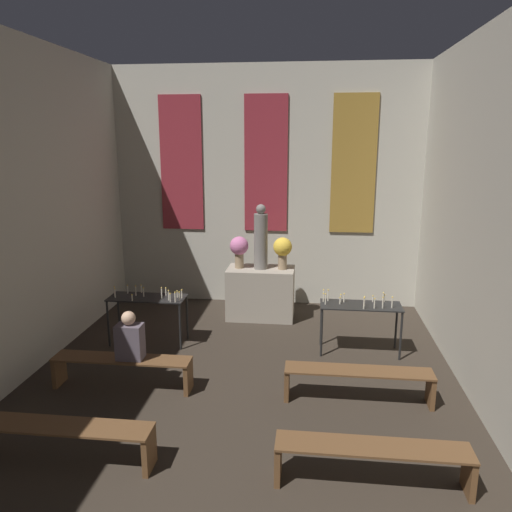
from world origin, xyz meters
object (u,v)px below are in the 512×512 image
flower_vase_right (283,249)px  altar (261,293)px  statue (261,239)px  pew_third_left (64,435)px  candle_rack_left (148,302)px  person_seated (130,338)px  pew_back_right (358,378)px  flower_vase_left (239,248)px  pew_third_right (372,457)px  pew_back_left (122,366)px  candle_rack_right (360,310)px

flower_vase_right → altar: bearing=180.0°
statue → pew_third_left: bearing=-108.9°
altar → candle_rack_left: bearing=-140.3°
altar → person_seated: bearing=-115.9°
statue → pew_back_right: (1.62, -3.06, -1.23)m
statue → candle_rack_left: statue is taller
pew_back_right → person_seated: person_seated is taller
flower_vase_left → altar: bearing=0.0°
pew_third_left → pew_third_right: (3.24, 0.00, 0.00)m
altar → pew_back_left: bearing=-117.9°
flower_vase_left → pew_third_left: size_ratio=0.32×
person_seated → pew_back_right: bearing=0.0°
pew_back_left → person_seated: (0.13, -0.00, 0.42)m
person_seated → pew_third_left: bearing=-94.6°
statue → candle_rack_right: bearing=-39.6°
candle_rack_left → pew_back_left: (0.15, -1.60, -0.39)m
altar → pew_third_right: size_ratio=0.66×
candle_rack_right → person_seated: (-3.25, -1.60, 0.03)m
flower_vase_left → candle_rack_left: flower_vase_left is taller
flower_vase_right → pew_third_left: flower_vase_right is taller
flower_vase_left → pew_third_right: size_ratio=0.32×
flower_vase_right → pew_back_left: (-2.03, -3.06, -1.05)m
flower_vase_left → pew_third_right: (2.03, -4.73, -1.05)m
flower_vase_right → pew_back_left: 3.82m
pew_back_right → person_seated: size_ratio=2.82×
statue → pew_third_right: bearing=-71.1°
altar → candle_rack_right: candle_rack_right is taller
candle_rack_left → pew_back_left: bearing=-84.7°
pew_back_left → person_seated: person_seated is taller
candle_rack_right → flower_vase_right: bearing=132.8°
altar → pew_back_right: (1.62, -3.06, -0.16)m
pew_back_right → altar: bearing=117.9°
statue → person_seated: bearing=-115.9°
altar → pew_third_left: (-1.62, -4.73, -0.16)m
altar → person_seated: 3.41m
altar → pew_back_left: altar is taller
pew_third_right → pew_back_right: same height
candle_rack_right → pew_back_left: bearing=-154.7°
pew_third_right → pew_back_right: bearing=90.0°
altar → pew_third_left: size_ratio=0.66×
altar → flower_vase_right: 0.98m
candle_rack_right → pew_third_right: (-0.15, -3.27, -0.39)m
altar → statue: (0.00, 0.00, 1.07)m
candle_rack_left → pew_third_left: bearing=-87.4°
candle_rack_left → pew_third_right: bearing=-44.0°
pew_third_left → pew_back_left: size_ratio=1.00×
altar → pew_back_right: bearing=-62.1°
candle_rack_right → person_seated: person_seated is taller
statue → flower_vase_right: size_ratio=2.02×
candle_rack_right → person_seated: bearing=-153.8°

